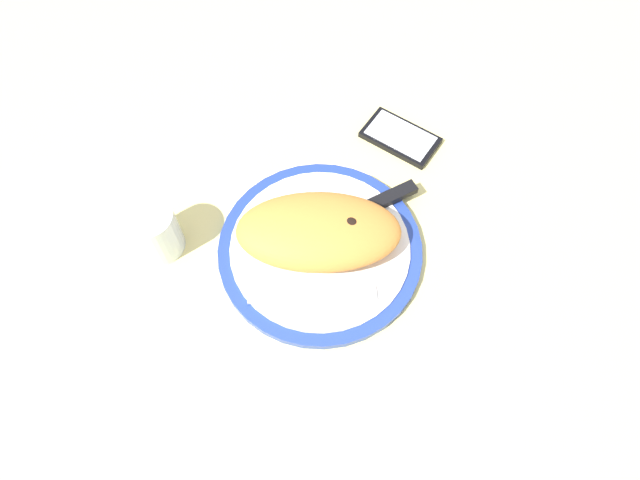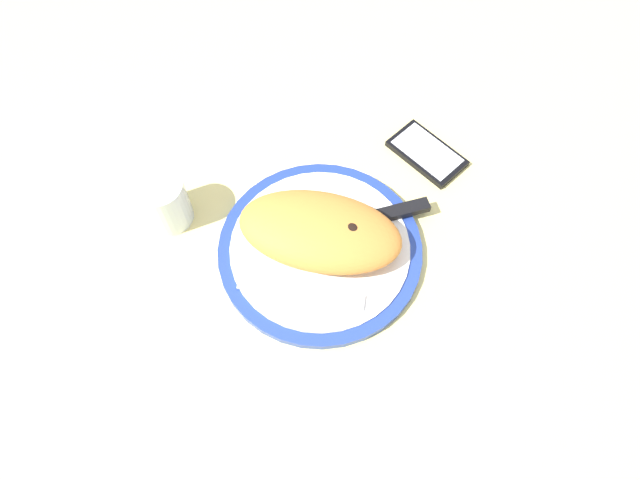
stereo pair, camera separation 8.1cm
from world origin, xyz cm
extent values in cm
cube|color=#E5D684|center=(0.00, 0.00, -1.50)|extent=(150.00, 150.00, 3.00)
cylinder|color=#233D99|center=(0.00, 0.00, 0.67)|extent=(29.66, 29.66, 1.33)
cylinder|color=white|center=(0.00, 0.00, 1.48)|extent=(26.10, 26.10, 0.30)
ellipsoid|color=orange|center=(-0.09, 0.90, 4.57)|extent=(25.69, 17.91, 5.88)
ellipsoid|color=black|center=(4.13, 0.08, 6.89)|extent=(3.23, 2.96, 0.92)
ellipsoid|color=black|center=(1.64, 1.07, 7.03)|extent=(2.94, 2.83, 0.84)
cube|color=silver|center=(-4.87, -7.12, 1.83)|extent=(13.73, 3.28, 0.40)
cube|color=silver|center=(3.89, -8.66, 1.83)|extent=(4.32, 2.86, 0.40)
cube|color=silver|center=(-0.30, 2.13, 1.83)|extent=(13.82, 5.05, 0.40)
cube|color=black|center=(11.35, 5.17, 2.23)|extent=(10.40, 4.52, 1.20)
cube|color=black|center=(17.54, 17.05, 0.50)|extent=(13.04, 13.39, 1.00)
cube|color=white|center=(17.54, 17.05, 1.08)|extent=(11.33, 11.65, 0.16)
cylinder|color=silver|center=(-22.44, 6.56, 4.20)|extent=(6.95, 6.95, 8.40)
cylinder|color=silver|center=(-22.44, 6.56, 2.34)|extent=(6.40, 6.40, 4.28)
camera|label=1|loc=(-8.98, -37.46, 75.20)|focal=32.36mm
camera|label=2|loc=(-0.93, -38.51, 75.20)|focal=32.36mm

